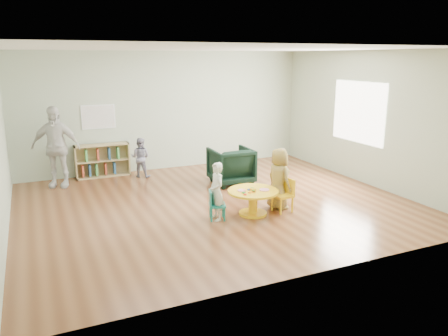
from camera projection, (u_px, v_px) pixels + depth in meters
name	position (u px, v px, depth m)	size (l,w,h in m)	color
room	(216.00, 102.00, 7.68)	(7.10, 7.00, 2.80)	brown
activity_table	(253.00, 198.00, 7.53)	(0.87, 0.87, 0.48)	yellow
kid_chair_left	(215.00, 204.00, 7.29)	(0.34, 0.34, 0.50)	#167C6D
kid_chair_right	(285.00, 194.00, 7.69)	(0.34, 0.34, 0.59)	yellow
bookshelf	(102.00, 161.00, 9.95)	(1.20, 0.30, 0.75)	tan
alphabet_poster	(98.00, 117.00, 9.82)	(0.74, 0.01, 0.54)	white
armchair	(231.00, 166.00, 9.37)	(0.84, 0.86, 0.78)	black
child_left	(217.00, 191.00, 7.24)	(0.36, 0.24, 0.98)	white
child_right	(279.00, 179.00, 7.76)	(0.54, 0.35, 1.11)	gold
toddler	(140.00, 157.00, 9.87)	(0.44, 0.34, 0.90)	#1A1B42
adult_caretaker	(56.00, 147.00, 9.04)	(1.00, 0.41, 1.70)	silver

